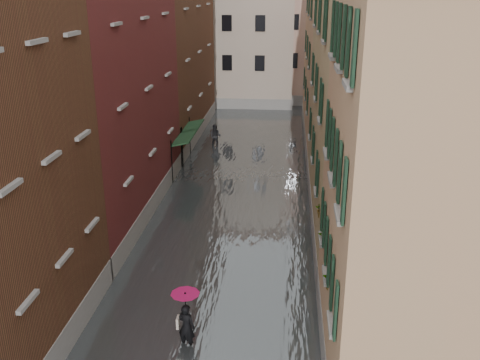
% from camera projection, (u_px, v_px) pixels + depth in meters
% --- Properties ---
extents(ground, '(120.00, 120.00, 0.00)m').
position_uv_depth(ground, '(205.00, 321.00, 18.91)').
color(ground, '#59595C').
rests_on(ground, ground).
extents(floodwater, '(10.00, 60.00, 0.20)m').
position_uv_depth(floodwater, '(239.00, 188.00, 31.04)').
color(floodwater, '#4D5356').
rests_on(floodwater, ground).
extents(building_left_mid, '(6.00, 14.00, 12.50)m').
position_uv_depth(building_left_mid, '(87.00, 94.00, 25.79)').
color(building_left_mid, '#591D1C').
rests_on(building_left_mid, ground).
extents(building_left_far, '(6.00, 16.00, 14.00)m').
position_uv_depth(building_left_far, '(159.00, 45.00, 39.56)').
color(building_left_far, brown).
rests_on(building_left_far, ground).
extents(building_right_near, '(6.00, 8.00, 11.50)m').
position_uv_depth(building_right_near, '(445.00, 198.00, 14.47)').
color(building_right_near, tan).
rests_on(building_right_near, ground).
extents(building_right_mid, '(6.00, 14.00, 13.00)m').
position_uv_depth(building_right_mid, '(383.00, 93.00, 24.51)').
color(building_right_mid, tan).
rests_on(building_right_mid, ground).
extents(building_right_far, '(6.00, 16.00, 11.50)m').
position_uv_depth(building_right_far, '(349.00, 65.00, 38.80)').
color(building_right_far, tan).
rests_on(building_right_far, ground).
extents(building_end_cream, '(12.00, 9.00, 13.00)m').
position_uv_depth(building_end_cream, '(232.00, 36.00, 52.49)').
color(building_end_cream, '#AFA08B').
rests_on(building_end_cream, ground).
extents(building_end_pink, '(10.00, 9.00, 12.00)m').
position_uv_depth(building_end_pink, '(323.00, 40.00, 53.76)').
color(building_end_pink, tan).
rests_on(building_end_pink, ground).
extents(awning_near, '(1.09, 3.25, 2.80)m').
position_uv_depth(awning_near, '(184.00, 139.00, 32.20)').
color(awning_near, '#16321A').
rests_on(awning_near, ground).
extents(awning_far, '(1.09, 3.02, 2.80)m').
position_uv_depth(awning_far, '(192.00, 127.00, 34.79)').
color(awning_far, '#16321A').
rests_on(awning_far, ground).
extents(window_planters, '(0.59, 5.94, 0.84)m').
position_uv_depth(window_planters, '(327.00, 231.00, 17.68)').
color(window_planters, maroon).
rests_on(window_planters, ground).
extents(pedestrian_main, '(0.93, 0.93, 2.06)m').
position_uv_depth(pedestrian_main, '(186.00, 316.00, 17.05)').
color(pedestrian_main, black).
rests_on(pedestrian_main, ground).
extents(pedestrian_far, '(0.91, 0.75, 1.72)m').
position_uv_depth(pedestrian_far, '(215.00, 136.00, 38.78)').
color(pedestrian_far, black).
rests_on(pedestrian_far, ground).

